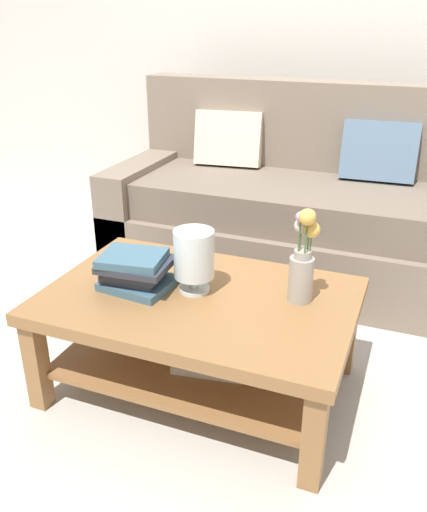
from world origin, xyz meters
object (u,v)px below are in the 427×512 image
book_stack_main (136,271)px  coffee_table (200,321)px  glass_hurricane_vase (194,256)px  flower_pitcher (303,261)px  couch (295,211)px

book_stack_main → coffee_table: bearing=7.4°
glass_hurricane_vase → book_stack_main: bearing=-164.8°
coffee_table → glass_hurricane_vase: 0.26m
glass_hurricane_vase → flower_pitcher: 0.41m
coffee_table → flower_pitcher: 0.47m
flower_pitcher → glass_hurricane_vase: bearing=-169.1°
couch → coffee_table: bearing=-93.2°
book_stack_main → flower_pitcher: size_ratio=0.76×
couch → glass_hurricane_vase: couch is taller
coffee_table → glass_hurricane_vase: size_ratio=4.72×
flower_pitcher → coffee_table: bearing=-164.2°
couch → glass_hurricane_vase: 1.24m
couch → flower_pitcher: 1.20m
glass_hurricane_vase → coffee_table: bearing=-41.0°
coffee_table → book_stack_main: book_stack_main is taller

